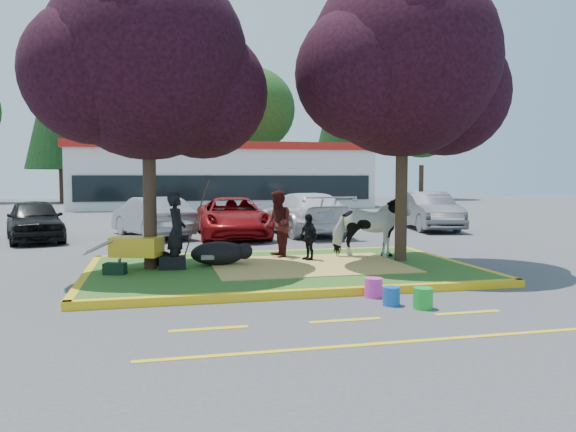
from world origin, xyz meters
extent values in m
plane|color=#424244|center=(0.00, 0.00, 0.00)|extent=(90.00, 90.00, 0.00)
cube|color=#27591B|center=(0.00, 0.00, 0.07)|extent=(8.00, 5.00, 0.15)
cube|color=gold|center=(0.00, -2.58, 0.07)|extent=(8.30, 0.16, 0.15)
cube|color=gold|center=(0.00, 2.58, 0.07)|extent=(8.30, 0.16, 0.15)
cube|color=gold|center=(-4.08, 0.00, 0.07)|extent=(0.16, 5.30, 0.15)
cube|color=gold|center=(4.08, 0.00, 0.07)|extent=(0.16, 5.30, 0.15)
cube|color=#D6B558|center=(0.60, 0.00, 0.15)|extent=(4.20, 3.00, 0.01)
cylinder|color=black|center=(-2.80, 0.40, 1.91)|extent=(0.28, 0.28, 3.53)
sphere|color=black|center=(-2.80, 0.40, 4.56)|extent=(4.20, 4.20, 4.20)
sphere|color=black|center=(-1.64, 0.60, 3.93)|extent=(2.86, 2.86, 2.86)
sphere|color=black|center=(-3.85, 0.10, 4.18)|extent=(2.86, 2.86, 2.86)
cylinder|color=black|center=(2.90, 0.20, 2.00)|extent=(0.28, 0.28, 3.70)
sphere|color=black|center=(2.90, 0.20, 4.77)|extent=(4.40, 4.40, 4.40)
sphere|color=black|center=(4.11, 0.40, 4.11)|extent=(2.99, 2.99, 2.99)
sphere|color=black|center=(1.80, -0.10, 4.37)|extent=(2.99, 2.99, 2.99)
cube|color=yellow|center=(-2.00, -4.20, 0.00)|extent=(1.10, 0.12, 0.01)
cube|color=yellow|center=(0.00, -4.20, 0.00)|extent=(1.10, 0.12, 0.01)
cube|color=yellow|center=(2.00, -4.20, 0.00)|extent=(1.10, 0.12, 0.01)
cube|color=yellow|center=(0.00, -5.40, 0.00)|extent=(6.00, 0.10, 0.01)
cube|color=silver|center=(2.00, 28.00, 2.00)|extent=(20.00, 8.00, 4.00)
cube|color=#B11A13|center=(2.00, 28.00, 4.15)|extent=(20.40, 8.40, 0.50)
cube|color=black|center=(2.00, 23.95, 1.40)|extent=(19.00, 0.10, 1.60)
cylinder|color=black|center=(-10.00, 37.00, 1.96)|extent=(0.44, 0.44, 3.92)
cone|color=black|center=(-10.00, 37.00, 8.68)|extent=(5.60, 5.60, 11.90)
cylinder|color=black|center=(-2.00, 38.50, 1.54)|extent=(0.44, 0.44, 3.08)
sphere|color=#143811|center=(-2.00, 38.50, 6.82)|extent=(6.16, 6.16, 6.16)
cylinder|color=black|center=(6.00, 37.50, 1.82)|extent=(0.44, 0.44, 3.64)
sphere|color=#143811|center=(6.00, 37.50, 8.06)|extent=(7.28, 7.28, 7.28)
cylinder|color=black|center=(14.00, 38.00, 1.75)|extent=(0.44, 0.44, 3.50)
cone|color=black|center=(14.00, 38.00, 7.75)|extent=(5.00, 5.00, 10.62)
cylinder|color=black|center=(22.00, 37.00, 1.61)|extent=(0.44, 0.44, 3.22)
sphere|color=#143811|center=(22.00, 37.00, 7.13)|extent=(6.44, 6.44, 6.44)
imported|color=white|center=(2.36, 0.75, 0.91)|extent=(1.92, 1.16, 1.51)
ellipsoid|color=black|center=(-1.34, 0.50, 0.41)|extent=(1.30, 0.86, 0.53)
imported|color=black|center=(-2.26, 0.19, 0.96)|extent=(0.46, 0.63, 1.62)
imported|color=#421313|center=(0.20, 1.33, 0.97)|extent=(0.67, 0.84, 1.64)
imported|color=black|center=(0.80, 0.69, 0.70)|extent=(0.47, 0.70, 1.10)
cylinder|color=black|center=(-2.53, 0.33, 0.33)|extent=(0.37, 0.20, 0.36)
cylinder|color=slate|center=(-3.44, 0.10, 0.28)|extent=(0.04, 0.04, 0.26)
cylinder|color=slate|center=(-3.44, 0.55, 0.28)|extent=(0.04, 0.04, 0.26)
cube|color=gold|center=(-3.08, 0.33, 0.64)|extent=(1.16, 0.94, 0.40)
cylinder|color=slate|center=(-3.84, 0.10, 0.66)|extent=(0.63, 0.28, 0.34)
cylinder|color=slate|center=(-3.84, 0.55, 0.66)|extent=(0.63, 0.28, 0.34)
cube|color=black|center=(-2.35, 0.15, 0.29)|extent=(0.57, 0.34, 0.28)
cube|color=black|center=(-3.50, -0.21, 0.26)|extent=(0.48, 0.37, 0.23)
cylinder|color=green|center=(1.45, -3.79, 0.17)|extent=(0.41, 0.41, 0.34)
cylinder|color=#F336AC|center=(1.01, -2.80, 0.17)|extent=(0.37, 0.37, 0.34)
cylinder|color=#1654B5|center=(1.05, -3.46, 0.15)|extent=(0.37, 0.37, 0.31)
imported|color=black|center=(-6.54, 7.89, 0.69)|extent=(2.60, 4.35, 1.39)
imported|color=gray|center=(-2.80, 8.31, 0.70)|extent=(3.00, 4.51, 1.41)
imported|color=maroon|center=(-0.05, 7.51, 0.70)|extent=(2.49, 5.11, 1.40)
imported|color=silver|center=(2.62, 7.99, 0.77)|extent=(2.66, 5.46, 1.53)
imported|color=#58595F|center=(7.99, 8.61, 0.75)|extent=(2.31, 4.75, 1.50)
camera|label=1|loc=(-2.71, -11.89, 2.11)|focal=35.00mm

